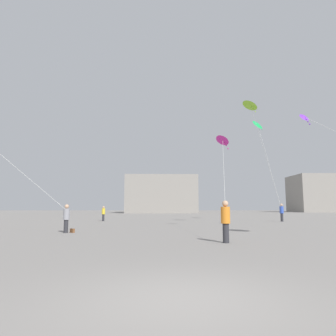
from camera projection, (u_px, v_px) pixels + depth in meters
The scene contains 12 objects.
ground_plane at pixel (181, 300), 4.95m from camera, with size 300.00×300.00×0.00m, color gray.
person_in_grey at pixel (66, 217), 18.03m from camera, with size 0.36×0.36×1.65m.
person_in_blue at pixel (282, 212), 32.40m from camera, with size 0.41×0.41×1.87m.
person_in_orange at pixel (226, 219), 12.96m from camera, with size 0.39×0.39×1.77m.
person_in_yellow at pixel (103, 213), 33.27m from camera, with size 0.35×0.35×1.62m.
kite_magenta_diamond at pixel (223, 140), 22.35m from camera, with size 2.34×9.51×5.45m.
kite_lime_diamond at pixel (250, 105), 27.11m from camera, with size 5.64×7.35×9.58m.
kite_emerald_diamond at pixel (258, 125), 34.02m from camera, with size 2.85×1.56×9.90m.
kite_violet_diamond at pixel (308, 119), 21.39m from camera, with size 4.37×8.94×6.84m.
building_left_hall at pixel (161, 195), 85.67m from camera, with size 18.99×16.48×9.93m.
building_centre_hall at pixel (331, 194), 97.97m from camera, with size 23.96×14.81×11.66m.
handbag_beside_flyer at pixel (72, 231), 18.04m from camera, with size 0.32×0.14×0.24m, color brown.
Camera 1 is at (-0.27, -5.17, 1.48)m, focal length 32.88 mm.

